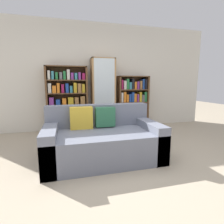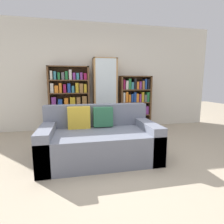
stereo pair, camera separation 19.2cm
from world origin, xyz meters
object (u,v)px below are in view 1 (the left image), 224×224
(bookshelf_left, at_px, (68,101))
(bookshelf_right, at_px, (132,102))
(display_cabinet, at_px, (103,95))
(wine_bottle, at_px, (133,130))
(couch, at_px, (102,140))

(bookshelf_left, relative_size, bookshelf_right, 1.16)
(bookshelf_right, bearing_deg, display_cabinet, -178.86)
(wine_bottle, bearing_deg, bookshelf_right, 69.85)
(display_cabinet, xyz_separation_m, bookshelf_right, (0.81, 0.02, -0.22))
(bookshelf_right, distance_m, wine_bottle, 1.05)
(bookshelf_right, bearing_deg, bookshelf_left, 179.98)
(bookshelf_left, xyz_separation_m, display_cabinet, (0.88, -0.02, 0.15))
(couch, distance_m, wine_bottle, 1.27)
(bookshelf_right, relative_size, wine_bottle, 3.53)
(bookshelf_left, xyz_separation_m, bookshelf_right, (1.69, -0.00, -0.07))
(bookshelf_left, distance_m, display_cabinet, 0.89)
(couch, xyz_separation_m, wine_bottle, (0.88, 0.91, -0.13))
(display_cabinet, xyz_separation_m, wine_bottle, (0.50, -0.84, -0.74))
(bookshelf_right, xyz_separation_m, wine_bottle, (-0.32, -0.86, -0.52))
(couch, height_order, bookshelf_right, bookshelf_right)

